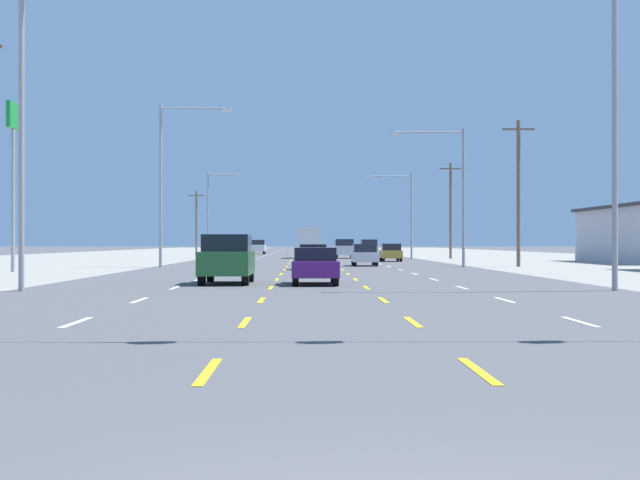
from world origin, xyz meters
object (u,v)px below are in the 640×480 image
at_px(box_truck_center_turn_farthest, 309,241).
at_px(suv_far_right_distant_a, 369,248).
at_px(sedan_center_turn_nearest, 315,265).
at_px(streetlight_right_row_0, 601,111).
at_px(pole_sign_left_row_1, 13,147).
at_px(streetlight_right_row_1, 455,185).
at_px(streetlight_left_row_0, 34,107).
at_px(hatchback_center_turn_mid, 313,257).
at_px(streetlight_left_row_1, 168,173).
at_px(streetlight_left_row_2, 212,208).
at_px(suv_inner_left_near, 227,258).
at_px(streetlight_right_row_2, 406,208).
at_px(suv_inner_right_farther, 344,248).
at_px(suv_far_left_distant_b, 258,247).
at_px(hatchback_far_right_far, 391,252).
at_px(hatchback_inner_right_midfar, 365,255).

xyz_separation_m(box_truck_center_turn_farthest, suv_far_right_distant_a, (7.14, 13.29, -0.81)).
xyz_separation_m(sedan_center_turn_nearest, streetlight_right_row_0, (9.76, -5.11, 5.44)).
relative_size(suv_far_right_distant_a, pole_sign_left_row_1, 0.51).
bearing_deg(streetlight_right_row_1, streetlight_left_row_0, -121.78).
height_order(sedan_center_turn_nearest, hatchback_center_turn_mid, hatchback_center_turn_mid).
xyz_separation_m(suv_far_right_distant_a, streetlight_right_row_1, (2.52, -48.71, 4.48)).
height_order(streetlight_right_row_0, streetlight_right_row_1, streetlight_right_row_0).
relative_size(streetlight_left_row_1, streetlight_left_row_2, 1.25).
distance_m(suv_inner_left_near, streetlight_right_row_1, 28.95).
relative_size(hatchback_center_turn_mid, streetlight_right_row_1, 0.42).
bearing_deg(streetlight_right_row_2, hatchback_center_turn_mid, -104.58).
bearing_deg(hatchback_center_turn_mid, streetlight_right_row_2, 75.42).
bearing_deg(streetlight_left_row_2, suv_far_right_distant_a, 46.16).
bearing_deg(streetlight_left_row_0, streetlight_right_row_2, 72.75).
bearing_deg(suv_inner_right_farther, streetlight_right_row_0, -84.65).
bearing_deg(streetlight_right_row_1, suv_far_left_distant_b, 103.32).
xyz_separation_m(streetlight_left_row_0, streetlight_right_row_2, (19.35, 62.33, -1.23)).
xyz_separation_m(hatchback_far_right_far, streetlight_left_row_0, (-16.64, -49.55, 5.50)).
relative_size(hatchback_inner_right_midfar, suv_inner_right_farther, 0.80).
xyz_separation_m(suv_far_left_distant_b, streetlight_left_row_2, (-2.70, -39.24, 4.00)).
xyz_separation_m(hatchback_inner_right_midfar, streetlight_left_row_2, (-13.47, 28.11, 4.24)).
bearing_deg(box_truck_center_turn_farthest, hatchback_far_right_far, -67.68).
distance_m(pole_sign_left_row_1, streetlight_right_row_0, 34.07).
height_order(sedan_center_turn_nearest, suv_inner_right_farther, suv_inner_right_farther).
height_order(box_truck_center_turn_farthest, suv_far_right_distant_a, box_truck_center_turn_farthest).
relative_size(hatchback_far_right_far, suv_far_left_distant_b, 0.80).
height_order(suv_far_right_distant_a, streetlight_right_row_1, streetlight_right_row_1).
bearing_deg(suv_far_left_distant_b, streetlight_right_row_0, -80.64).
bearing_deg(streetlight_left_row_0, hatchback_far_right_far, 71.43).
bearing_deg(box_truck_center_turn_farthest, suv_far_left_distant_b, 101.32).
bearing_deg(box_truck_center_turn_farthest, streetlight_left_row_0, -98.25).
xyz_separation_m(suv_inner_left_near, suv_inner_right_farther, (7.17, 59.69, 0.00)).
distance_m(suv_far_left_distant_b, streetlight_right_row_1, 72.49).
relative_size(hatchback_center_turn_mid, streetlight_left_row_2, 0.45).
xyz_separation_m(hatchback_center_turn_mid, streetlight_right_row_2, (9.63, 37.00, 4.27)).
bearing_deg(streetlight_left_row_1, streetlight_left_row_2, 90.20).
height_order(suv_inner_left_near, hatchback_inner_right_midfar, suv_inner_left_near).
relative_size(hatchback_inner_right_midfar, hatchback_far_right_far, 1.00).
relative_size(box_truck_center_turn_farthest, suv_far_left_distant_b, 1.47).
bearing_deg(pole_sign_left_row_1, hatchback_inner_right_midfar, 32.13).
distance_m(suv_far_right_distant_a, pole_sign_left_row_1, 63.60).
bearing_deg(streetlight_right_row_2, streetlight_left_row_1, -121.77).
height_order(pole_sign_left_row_1, streetlight_right_row_2, pole_sign_left_row_1).
distance_m(suv_inner_left_near, suv_inner_right_farther, 60.12).
xyz_separation_m(hatchback_far_right_far, streetlight_left_row_1, (-16.59, -18.38, 5.51)).
bearing_deg(streetlight_left_row_1, suv_far_left_distant_b, 87.89).
height_order(hatchback_inner_right_midfar, streetlight_left_row_0, streetlight_left_row_0).
distance_m(hatchback_inner_right_midfar, streetlight_right_row_2, 29.04).
xyz_separation_m(suv_inner_right_farther, streetlight_left_row_2, (-13.33, -3.16, 4.00)).
distance_m(suv_far_right_distant_a, streetlight_right_row_1, 48.98).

